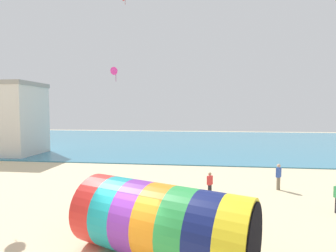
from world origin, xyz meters
TOP-DOWN VIEW (x-y plane):
  - sea at (0.00, 37.08)m, footprint 120.00×40.00m
  - giant_inflatable_tube at (1.22, 0.91)m, footprint 7.11×4.96m
  - kite_magenta_delta at (-3.20, 9.30)m, footprint 0.66×0.74m
  - bystander_near_water at (7.94, 10.09)m, footprint 0.41×0.41m
  - bystander_mid_beach at (3.22, 8.18)m, footprint 0.39×0.42m

SIDE VIEW (x-z plane):
  - sea at x=0.00m, z-range 0.00..0.10m
  - bystander_mid_beach at x=3.22m, z-range 0.00..1.53m
  - bystander_near_water at x=7.94m, z-range 0.03..1.81m
  - giant_inflatable_tube at x=1.22m, z-range 0.00..2.75m
  - kite_magenta_delta at x=-3.20m, z-range 7.63..8.70m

